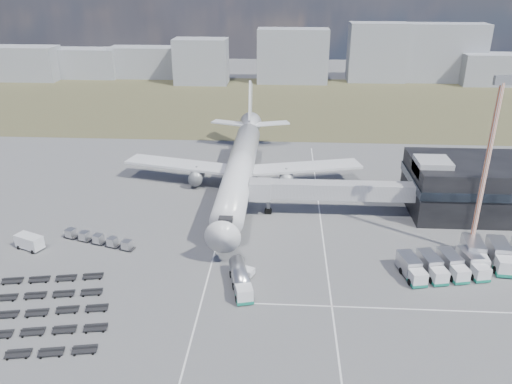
{
  "coord_description": "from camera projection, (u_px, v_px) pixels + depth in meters",
  "views": [
    {
      "loc": [
        9.04,
        -64.76,
        41.6
      ],
      "look_at": [
        3.82,
        21.34,
        4.0
      ],
      "focal_mm": 35.0,
      "sensor_mm": 36.0,
      "label": 1
    }
  ],
  "objects": [
    {
      "name": "floodlight_mast",
      "position": [
        485.0,
        170.0,
        75.7
      ],
      "size": [
        2.73,
        2.21,
        28.67
      ],
      "rotation": [
        0.0,
        0.0,
        0.15
      ],
      "color": "#B7471D",
      "rests_on": "ground"
    },
    {
      "name": "service_trucks_near",
      "position": [
        442.0,
        266.0,
        74.94
      ],
      "size": [
        13.18,
        8.93,
        2.69
      ],
      "rotation": [
        0.0,
        0.0,
        0.2
      ],
      "color": "silver",
      "rests_on": "ground"
    },
    {
      "name": "jet_bridge",
      "position": [
        321.0,
        190.0,
        92.17
      ],
      "size": [
        30.3,
        3.8,
        7.05
      ],
      "color": "#939399",
      "rests_on": "ground"
    },
    {
      "name": "uld_row",
      "position": [
        98.0,
        239.0,
        83.72
      ],
      "size": [
        13.5,
        5.53,
        1.51
      ],
      "rotation": [
        0.0,
        0.0,
        -0.31
      ],
      "color": "black",
      "rests_on": "ground"
    },
    {
      "name": "baggage_dollies",
      "position": [
        6.0,
        315.0,
        65.83
      ],
      "size": [
        28.37,
        21.83,
        0.7
      ],
      "rotation": [
        0.0,
        0.0,
        0.17
      ],
      "color": "black",
      "rests_on": "ground"
    },
    {
      "name": "ground",
      "position": [
        223.0,
        271.0,
        76.38
      ],
      "size": [
        420.0,
        420.0,
        0.0
      ],
      "primitive_type": "plane",
      "color": "#565659",
      "rests_on": "ground"
    },
    {
      "name": "terminal",
      "position": [
        490.0,
        186.0,
        93.56
      ],
      "size": [
        30.4,
        16.4,
        11.0
      ],
      "color": "black",
      "rests_on": "ground"
    },
    {
      "name": "grass_strip",
      "position": [
        260.0,
        103.0,
        177.03
      ],
      "size": [
        420.0,
        90.0,
        0.01
      ],
      "primitive_type": "cube",
      "color": "#433C28",
      "rests_on": "ground"
    },
    {
      "name": "airliner",
      "position": [
        241.0,
        165.0,
        103.89
      ],
      "size": [
        51.59,
        64.53,
        17.62
      ],
      "color": "silver",
      "rests_on": "ground"
    },
    {
      "name": "lane_markings",
      "position": [
        287.0,
        262.0,
        78.58
      ],
      "size": [
        47.12,
        110.0,
        0.01
      ],
      "color": "silver",
      "rests_on": "ground"
    },
    {
      "name": "utility_van",
      "position": [
        30.0,
        242.0,
        82.05
      ],
      "size": [
        5.1,
        3.75,
        2.45
      ],
      "primitive_type": "cube",
      "rotation": [
        0.0,
        0.0,
        -0.4
      ],
      "color": "silver",
      "rests_on": "ground"
    },
    {
      "name": "pushback_tug",
      "position": [
        244.0,
        272.0,
        74.89
      ],
      "size": [
        3.29,
        2.64,
        1.34
      ],
      "primitive_type": "cube",
      "rotation": [
        0.0,
        0.0,
        -0.41
      ],
      "color": "silver",
      "rests_on": "ground"
    },
    {
      "name": "catering_truck",
      "position": [
        249.0,
        176.0,
        108.28
      ],
      "size": [
        2.98,
        6.3,
        2.81
      ],
      "rotation": [
        0.0,
        0.0,
        -0.08
      ],
      "color": "silver",
      "rests_on": "ground"
    },
    {
      "name": "skyline",
      "position": [
        330.0,
        58.0,
        209.52
      ],
      "size": [
        308.09,
        24.74,
        23.75
      ],
      "color": "gray",
      "rests_on": "ground"
    },
    {
      "name": "fuel_tanker",
      "position": [
        241.0,
        279.0,
        71.62
      ],
      "size": [
        4.41,
        9.47,
        2.97
      ],
      "rotation": [
        0.0,
        0.0,
        0.24
      ],
      "color": "silver",
      "rests_on": "ground"
    }
  ]
}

